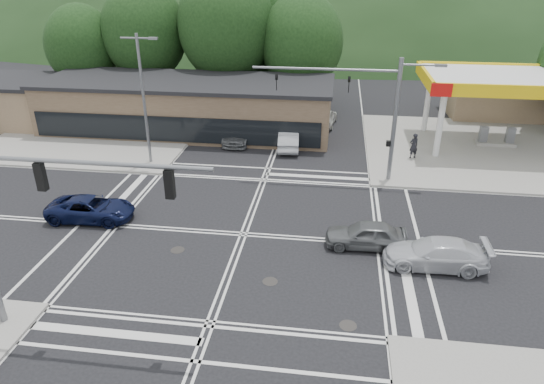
# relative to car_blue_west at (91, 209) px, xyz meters

# --- Properties ---
(ground) EXTENTS (120.00, 120.00, 0.00)m
(ground) POSITION_rel_car_blue_west_xyz_m (8.76, -0.50, -0.66)
(ground) COLOR black
(ground) RESTS_ON ground
(sidewalk_ne) EXTENTS (16.00, 16.00, 0.15)m
(sidewalk_ne) POSITION_rel_car_blue_west_xyz_m (23.76, 14.50, -0.59)
(sidewalk_ne) COLOR gray
(sidewalk_ne) RESTS_ON ground
(sidewalk_nw) EXTENTS (16.00, 16.00, 0.15)m
(sidewalk_nw) POSITION_rel_car_blue_west_xyz_m (-6.24, 14.50, -0.59)
(sidewalk_nw) COLOR gray
(sidewalk_nw) RESTS_ON ground
(gas_station_canopy) EXTENTS (12.32, 8.34, 5.75)m
(gas_station_canopy) POSITION_rel_car_blue_west_xyz_m (25.75, 15.49, 4.38)
(gas_station_canopy) COLOR silver
(gas_station_canopy) RESTS_ON ground
(convenience_store) EXTENTS (10.00, 6.00, 3.80)m
(convenience_store) POSITION_rel_car_blue_west_xyz_m (28.76, 24.50, 1.24)
(convenience_store) COLOR #846B4F
(convenience_store) RESTS_ON ground
(commercial_row) EXTENTS (24.00, 8.00, 4.00)m
(commercial_row) POSITION_rel_car_blue_west_xyz_m (0.76, 16.50, 1.34)
(commercial_row) COLOR brown
(commercial_row) RESTS_ON ground
(commercial_nw) EXTENTS (8.00, 7.00, 3.60)m
(commercial_nw) POSITION_rel_car_blue_west_xyz_m (-15.24, 16.50, 1.14)
(commercial_nw) COLOR #846B4F
(commercial_nw) RESTS_ON ground
(hill_north) EXTENTS (252.00, 126.00, 140.00)m
(hill_north) POSITION_rel_car_blue_west_xyz_m (8.76, 89.50, -0.66)
(hill_north) COLOR #1D3618
(hill_north) RESTS_ON ground
(tree_n_a) EXTENTS (8.00, 8.00, 11.75)m
(tree_n_a) POSITION_rel_car_blue_west_xyz_m (-5.24, 23.50, 6.48)
(tree_n_a) COLOR #382619
(tree_n_a) RESTS_ON ground
(tree_n_b) EXTENTS (9.00, 9.00, 12.98)m
(tree_n_b) POSITION_rel_car_blue_west_xyz_m (2.76, 23.50, 7.13)
(tree_n_b) COLOR #382619
(tree_n_b) RESTS_ON ground
(tree_n_c) EXTENTS (7.60, 7.60, 10.87)m
(tree_n_c) POSITION_rel_car_blue_west_xyz_m (9.76, 23.50, 5.83)
(tree_n_c) COLOR #382619
(tree_n_c) RESTS_ON ground
(tree_n_d) EXTENTS (6.80, 6.80, 9.76)m
(tree_n_d) POSITION_rel_car_blue_west_xyz_m (-11.24, 22.50, 5.18)
(tree_n_d) COLOR #382619
(tree_n_d) RESTS_ON ground
(tree_n_e) EXTENTS (8.40, 8.40, 11.98)m
(tree_n_e) POSITION_rel_car_blue_west_xyz_m (6.76, 27.50, 6.48)
(tree_n_e) COLOR #382619
(tree_n_e) RESTS_ON ground
(streetlight_nw) EXTENTS (2.50, 0.25, 9.00)m
(streetlight_nw) POSITION_rel_car_blue_west_xyz_m (0.32, 8.50, 4.39)
(streetlight_nw) COLOR slate
(streetlight_nw) RESTS_ON ground
(signal_mast_ne) EXTENTS (11.65, 0.30, 8.00)m
(signal_mast_ne) POSITION_rel_car_blue_west_xyz_m (15.71, 7.70, 4.41)
(signal_mast_ne) COLOR slate
(signal_mast_ne) RESTS_ON ground
(signal_mast_sw) EXTENTS (9.14, 0.28, 8.00)m
(signal_mast_sw) POSITION_rel_car_blue_west_xyz_m (2.38, -8.70, 4.46)
(signal_mast_sw) COLOR slate
(signal_mast_sw) RESTS_ON ground
(car_blue_west) EXTENTS (4.88, 2.44, 1.33)m
(car_blue_west) POSITION_rel_car_blue_west_xyz_m (0.00, 0.00, 0.00)
(car_blue_west) COLOR black
(car_blue_west) RESTS_ON ground
(car_grey_center) EXTENTS (4.11, 1.74, 1.39)m
(car_grey_center) POSITION_rel_car_blue_west_xyz_m (15.14, -0.87, 0.03)
(car_grey_center) COLOR #595C5D
(car_grey_center) RESTS_ON ground
(car_silver_east) EXTENTS (4.83, 1.97, 1.40)m
(car_silver_east) POSITION_rel_car_blue_west_xyz_m (18.33, -2.20, 0.04)
(car_silver_east) COLOR silver
(car_silver_east) RESTS_ON ground
(car_queue_a) EXTENTS (1.91, 4.57, 1.47)m
(car_queue_a) POSITION_rel_car_blue_west_xyz_m (9.76, 13.00, 0.07)
(car_queue_a) COLOR #A5A9AD
(car_queue_a) RESTS_ON ground
(car_queue_b) EXTENTS (2.23, 4.54, 1.49)m
(car_queue_b) POSITION_rel_car_blue_west_xyz_m (12.33, 19.21, 0.08)
(car_queue_b) COLOR #B9B9B5
(car_queue_b) RESTS_ON ground
(car_northbound) EXTENTS (2.18, 4.98, 1.42)m
(car_northbound) POSITION_rel_car_blue_west_xyz_m (5.67, 14.03, 0.05)
(car_northbound) COLOR #585B5D
(car_northbound) RESTS_ON ground
(pedestrian) EXTENTS (0.81, 0.69, 1.87)m
(pedestrian) POSITION_rel_car_blue_west_xyz_m (19.00, 11.77, 0.42)
(pedestrian) COLOR black
(pedestrian) RESTS_ON sidewalk_ne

